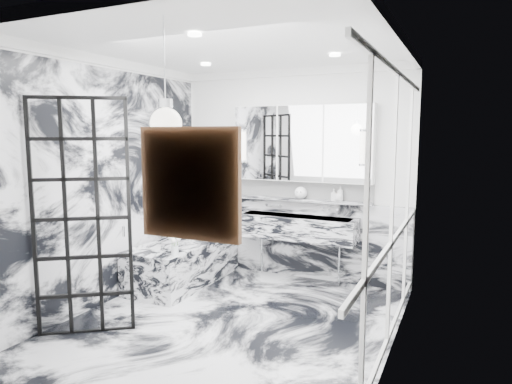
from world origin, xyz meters
The scene contains 25 objects.
floor centered at (0.00, 0.00, 0.00)m, with size 3.60×3.60×0.00m, color silver.
ceiling centered at (0.00, 0.00, 2.80)m, with size 3.60×3.60×0.00m, color white.
wall_back centered at (0.00, 1.80, 1.40)m, with size 3.60×3.60×0.00m, color white.
wall_front centered at (0.00, -1.80, 1.40)m, with size 3.60×3.60×0.00m, color white.
wall_left centered at (-1.60, 0.00, 1.40)m, with size 3.60×3.60×0.00m, color white.
wall_right centered at (1.60, 0.00, 1.40)m, with size 3.60×3.60×0.00m, color white.
marble_clad_back centered at (0.00, 1.78, 0.53)m, with size 3.18×0.05×1.05m, color silver.
marble_clad_left centered at (-1.59, 0.00, 1.34)m, with size 0.02×3.56×2.68m, color silver.
panel_molding centered at (1.58, 0.00, 1.30)m, with size 0.03×3.40×2.30m, color white.
soap_bottle_a centered at (0.69, 1.71, 1.19)m, with size 0.07×0.07×0.19m, color #8C5919.
soap_bottle_b centered at (0.60, 1.71, 1.17)m, with size 0.07×0.07×0.15m, color #4C4C51.
soap_bottle_c centered at (0.67, 1.71, 1.16)m, with size 0.11×0.11×0.14m, color silver.
face_pot centered at (0.15, 1.71, 1.17)m, with size 0.17×0.17×0.17m, color white.
amber_bottle centered at (0.64, 1.71, 1.14)m, with size 0.04×0.04×0.10m, color #8C5919.
flower_vase centered at (-0.86, 0.26, 0.61)m, with size 0.08×0.08×0.12m, color silver.
crittall_door centered at (-1.18, -0.79, 1.14)m, with size 0.88×0.04×2.28m, color black, non-canonical shape.
artwork centered at (0.68, -1.76, 1.67)m, with size 0.56×0.05×0.56m, color #CA7014.
pendant_light centered at (0.22, -1.34, 2.02)m, with size 0.22×0.22×0.22m, color white.
trough_sink centered at (0.15, 1.55, 0.73)m, with size 1.60×0.45×0.30m, color silver.
ledge centered at (0.15, 1.72, 1.07)m, with size 1.90×0.14×0.04m, color silver.
subway_tile centered at (0.15, 1.78, 1.21)m, with size 1.90×0.03×0.23m, color white.
mirror_cabinet centered at (0.15, 1.73, 1.82)m, with size 1.90×0.16×1.00m, color white.
sconce_left centered at (-0.67, 1.63, 1.78)m, with size 0.07×0.07×0.40m, color white.
sconce_right centered at (0.97, 1.63, 1.78)m, with size 0.07×0.07×0.40m, color white.
bathtub centered at (-1.18, 0.90, 0.28)m, with size 0.75×1.65×0.55m, color silver.
Camera 1 is at (2.15, -3.99, 1.96)m, focal length 32.00 mm.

